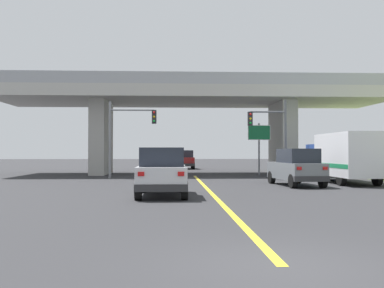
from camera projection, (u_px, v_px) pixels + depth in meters
The scene contains 10 objects.
ground at pixel (193, 174), 37.65m from camera, with size 160.00×160.00×0.00m, color #2B2B2D.
overpass_bridge at pixel (193, 106), 37.75m from camera, with size 31.86×8.88×7.81m.
lane_divider_stripe at pixel (210, 192), 20.92m from camera, with size 0.20×27.42×0.01m, color yellow.
suv_lead at pixel (162, 172), 18.79m from camera, with size 2.03×4.40×2.02m.
suv_crossing at pixel (296, 167), 24.55m from camera, with size 2.24×4.77×2.02m.
box_truck at pixel (344, 157), 26.77m from camera, with size 2.33×7.54×2.93m.
sedan_oncoming at pixel (185, 160), 49.01m from camera, with size 2.00×4.64×2.02m.
traffic_signal_nearside at pixel (273, 130), 31.07m from camera, with size 2.71×0.36×5.44m.
traffic_signal_farside at pixel (126, 129), 31.57m from camera, with size 3.34×0.36×5.38m.
highway_sign at pixel (259, 137), 35.99m from camera, with size 1.81×0.17×4.14m.
Camera 1 is at (-1.79, -7.19, 1.85)m, focal length 42.16 mm.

